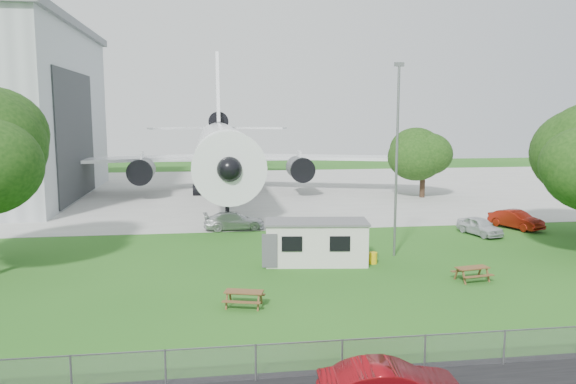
{
  "coord_description": "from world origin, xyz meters",
  "views": [
    {
      "loc": [
        -3.45,
        -27.48,
        9.02
      ],
      "look_at": [
        1.59,
        8.0,
        4.0
      ],
      "focal_mm": 35.0,
      "sensor_mm": 36.0,
      "label": 1
    }
  ],
  "objects": [
    {
      "name": "ground",
      "position": [
        0.0,
        0.0,
        0.0
      ],
      "size": [
        160.0,
        160.0,
        0.0
      ],
      "primitive_type": "plane",
      "color": "#347022"
    },
    {
      "name": "concrete_apron",
      "position": [
        0.0,
        38.0,
        0.01
      ],
      "size": [
        120.0,
        46.0,
        0.03
      ],
      "primitive_type": "cube",
      "color": "#B7B7B2",
      "rests_on": "ground"
    },
    {
      "name": "airliner",
      "position": [
        -2.0,
        35.86,
        5.27
      ],
      "size": [
        46.36,
        47.73,
        17.69
      ],
      "color": "white",
      "rests_on": "ground"
    },
    {
      "name": "site_cabin",
      "position": [
        2.92,
        5.13,
        1.31
      ],
      "size": [
        6.89,
        3.44,
        2.62
      ],
      "color": "silver",
      "rests_on": "ground"
    },
    {
      "name": "picnic_west",
      "position": [
        -1.93,
        -2.01,
        0.0
      ],
      "size": [
        2.14,
        1.93,
        0.76
      ],
      "primitive_type": null,
      "rotation": [
        0.0,
        0.0,
        -0.27
      ],
      "color": "brown",
      "rests_on": "ground"
    },
    {
      "name": "picnic_east",
      "position": [
        10.62,
        0.38,
        0.0
      ],
      "size": [
        2.02,
        1.77,
        0.76
      ],
      "primitive_type": null,
      "rotation": [
        0.0,
        0.0,
        0.16
      ],
      "color": "brown",
      "rests_on": "ground"
    },
    {
      "name": "fence",
      "position": [
        0.0,
        -9.5,
        0.0
      ],
      "size": [
        58.0,
        0.04,
        1.3
      ],
      "primitive_type": "cube",
      "color": "gray",
      "rests_on": "ground"
    },
    {
      "name": "lamp_mast",
      "position": [
        8.2,
        6.2,
        6.0
      ],
      "size": [
        0.16,
        0.16,
        12.0
      ],
      "primitive_type": "cylinder",
      "color": "slate",
      "rests_on": "ground"
    },
    {
      "name": "tree_far_apron",
      "position": [
        19.37,
        29.95,
        4.8
      ],
      "size": [
        6.87,
        6.87,
        8.25
      ],
      "color": "#382619",
      "rests_on": "ground"
    },
    {
      "name": "car_ne_hatch",
      "position": [
        16.53,
        11.23,
        0.66
      ],
      "size": [
        2.47,
        4.15,
        1.32
      ],
      "primitive_type": "imported",
      "rotation": [
        0.0,
        0.0,
        0.25
      ],
      "color": "silver",
      "rests_on": "ground"
    },
    {
      "name": "car_ne_sedan",
      "position": [
        20.49,
        13.06,
        0.71
      ],
      "size": [
        3.05,
        4.59,
        1.43
      ],
      "primitive_type": "imported",
      "rotation": [
        0.0,
        0.0,
        0.39
      ],
      "color": "maroon",
      "rests_on": "ground"
    },
    {
      "name": "car_apron_van",
      "position": [
        -1.57,
        15.79,
        0.69
      ],
      "size": [
        4.83,
        2.2,
        1.37
      ],
      "primitive_type": "imported",
      "rotation": [
        0.0,
        0.0,
        1.63
      ],
      "color": "silver",
      "rests_on": "ground"
    }
  ]
}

